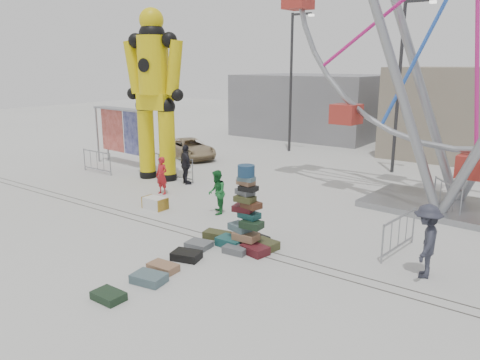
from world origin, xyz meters
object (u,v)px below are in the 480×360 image
Objects in this scene: suitcase_tower at (247,225)px; parked_suv at (190,148)px; banner_scaffold at (123,123)px; barricade_dummy_b at (161,165)px; pedestrian_red at (162,176)px; barricade_wheel_front at (399,234)px; pedestrian_grey at (426,241)px; crash_test_dummy at (154,89)px; lamp_post_left at (292,76)px; lamp_post_right at (401,79)px; barricade_dummy_a at (97,162)px; pedestrian_black at (186,165)px; steamer_trunk at (155,203)px; pedestrian_green at (217,192)px; barricade_dummy_c at (175,169)px; barricade_wheel_back at (447,198)px.

suitcase_tower reaches higher than parked_suv.
parked_suv is (1.30, 3.59, -1.69)m from banner_scaffold.
barricade_dummy_b is 4.58m from parked_suv.
suitcase_tower is at bearing -24.22° from pedestrian_red.
pedestrian_red is at bearing 93.74° from barricade_wheel_front.
pedestrian_grey reaches higher than barricade_wheel_front.
barricade_wheel_front is (15.24, -3.16, -1.69)m from banner_scaffold.
crash_test_dummy reaches higher than pedestrian_red.
lamp_post_right is at bearing -15.95° from lamp_post_left.
suitcase_tower is 4.78m from pedestrian_grey.
pedestrian_black reaches higher than barricade_dummy_a.
barricade_wheel_front is at bearing 8.10° from steamer_trunk.
pedestrian_grey is 16.90m from parked_suv.
barricade_dummy_a is 1.27× the size of pedestrian_green.
suitcase_tower reaches higher than pedestrian_black.
suitcase_tower is 6.69m from pedestrian_red.
pedestrian_red is at bearing 126.49° from pedestrian_black.
lamp_post_left is 10.34m from pedestrian_black.
pedestrian_black is (-10.09, 2.23, 0.32)m from barricade_wheel_front.
barricade_dummy_c is at bearing 5.73° from crash_test_dummy.
banner_scaffold reaches higher than barricade_dummy_c.
barricade_dummy_c is at bearing 83.83° from barricade_wheel_front.
banner_scaffold is 1.06× the size of parked_suv.
suitcase_tower reaches higher than barricade_wheel_front.
steamer_trunk is 10.50m from barricade_wheel_back.
crash_test_dummy is 4.93× the size of pedestrian_green.
barricade_dummy_b and barricade_wheel_back have the same top height.
barricade_dummy_a is 1.31× the size of pedestrian_red.
suitcase_tower is at bearing -11.98° from steamer_trunk.
barricade_dummy_c is 0.51× the size of parked_suv.
suitcase_tower is 7.91m from barricade_wheel_back.
lamp_post_right reaches higher than barricade_dummy_c.
lamp_post_right is 11.21m from pedestrian_green.
barricade_dummy_c is (4.14, 1.15, 0.00)m from barricade_dummy_a.
barricade_dummy_a is 5.08m from pedestrian_black.
banner_scaffold reaches higher than barricade_dummy_a.
barricade_dummy_a and barricade_dummy_b have the same top height.
pedestrian_red is at bearing -62.49° from barricade_dummy_c.
pedestrian_red is (-1.23, 1.59, 0.56)m from steamer_trunk.
lamp_post_left is 7.39m from parked_suv.
parked_suv is (-10.53, -3.17, -3.94)m from lamp_post_right.
banner_scaffold is 8.21m from steamer_trunk.
lamp_post_left reaches higher than barricade_wheel_back.
suitcase_tower is at bearing -35.11° from barricade_dummy_c.
pedestrian_black is (-6.44, 4.46, 0.19)m from suitcase_tower.
barricade_wheel_back is (8.74, 5.82, 0.34)m from steamer_trunk.
lamp_post_right and lamp_post_left have the same top height.
barricade_wheel_front is 1.14× the size of pedestrian_black.
barricade_dummy_b and barricade_wheel_front have the same top height.
pedestrian_green is at bearing -33.93° from crash_test_dummy.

